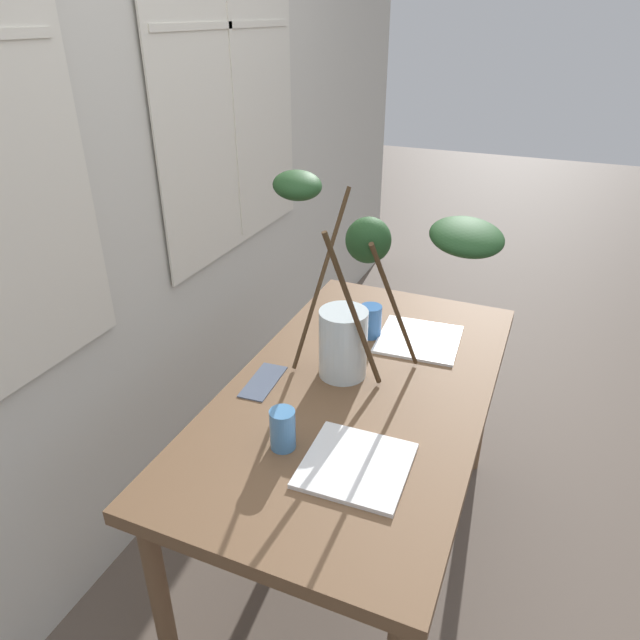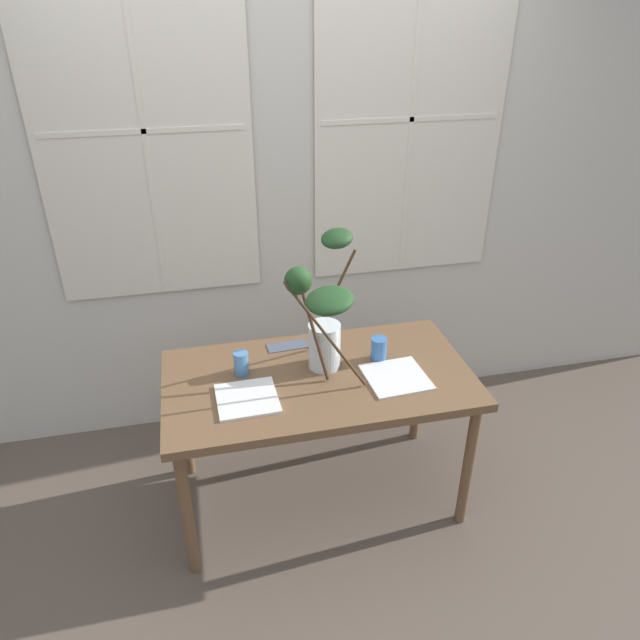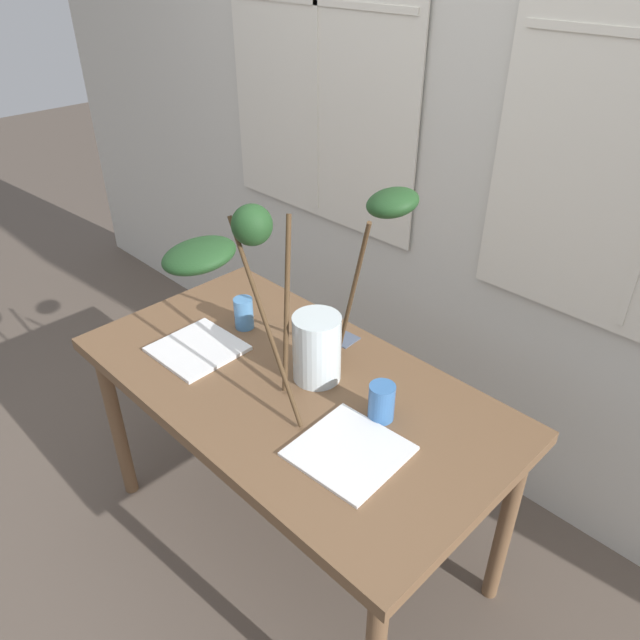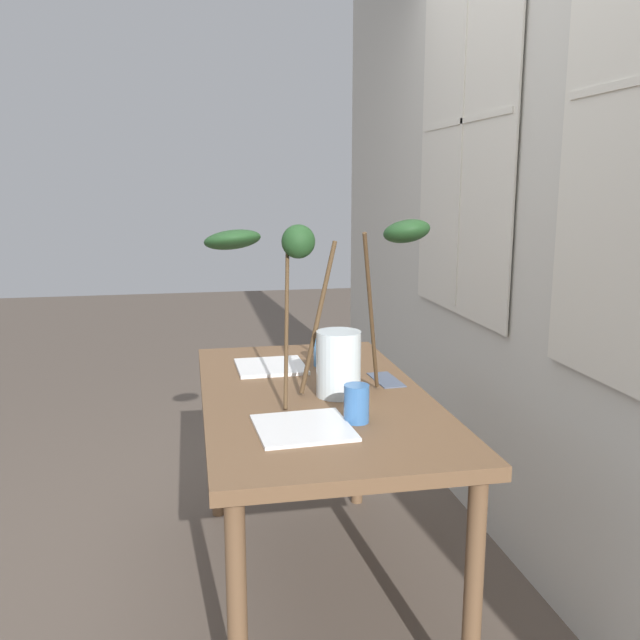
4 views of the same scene
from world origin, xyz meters
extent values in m
plane|color=brown|center=(0.00, 0.00, 0.00)|extent=(14.00, 14.00, 0.00)
cube|color=beige|center=(0.00, 0.84, 1.50)|extent=(5.47, 0.12, 3.01)
cube|color=white|center=(-0.66, 0.77, 1.70)|extent=(0.94, 0.01, 1.59)
cube|color=silver|center=(-0.66, 0.77, 1.70)|extent=(1.01, 0.01, 1.66)
cube|color=silver|center=(-0.66, 0.77, 1.70)|extent=(0.02, 0.01, 1.59)
cube|color=silver|center=(-0.66, 0.77, 1.70)|extent=(0.94, 0.01, 0.02)
cube|color=white|center=(0.66, 0.77, 1.70)|extent=(0.94, 0.01, 1.59)
cube|color=silver|center=(0.66, 0.77, 1.70)|extent=(1.01, 0.01, 1.66)
cube|color=silver|center=(0.66, 0.77, 1.70)|extent=(0.02, 0.01, 1.59)
cube|color=silver|center=(0.66, 0.77, 1.70)|extent=(0.94, 0.01, 0.02)
cube|color=brown|center=(0.00, 0.00, 0.72)|extent=(1.40, 0.75, 0.04)
cylinder|color=brown|center=(-0.64, -0.32, 0.35)|extent=(0.05, 0.05, 0.70)
cylinder|color=brown|center=(0.64, -0.32, 0.35)|extent=(0.05, 0.05, 0.70)
cylinder|color=brown|center=(-0.64, 0.32, 0.35)|extent=(0.05, 0.05, 0.70)
cylinder|color=brown|center=(0.64, 0.32, 0.35)|extent=(0.05, 0.05, 0.70)
cylinder|color=silver|center=(0.04, 0.07, 0.85)|extent=(0.15, 0.15, 0.22)
cylinder|color=silver|center=(0.04, 0.07, 0.78)|extent=(0.13, 0.13, 0.07)
cylinder|color=#47331E|center=(0.01, -0.09, 1.01)|extent=(0.35, 0.08, 0.52)
ellipsoid|color=#1E421E|center=(-0.02, -0.26, 1.26)|extent=(0.22, 0.22, 0.10)
cylinder|color=#47331E|center=(0.09, 0.17, 1.02)|extent=(0.21, 0.12, 0.55)
ellipsoid|color=#1E421E|center=(0.15, 0.27, 1.29)|extent=(0.21, 0.21, 0.11)
cylinder|color=#47331E|center=(-0.02, 0.02, 1.00)|extent=(0.13, 0.16, 0.50)
ellipsoid|color=#1E421E|center=(-0.09, -0.04, 1.25)|extent=(0.16, 0.18, 0.15)
cylinder|color=#4C84BC|center=(-0.34, 0.09, 0.80)|extent=(0.07, 0.07, 0.11)
cylinder|color=#386BAD|center=(0.31, 0.07, 0.80)|extent=(0.08, 0.08, 0.11)
cube|color=white|center=(-0.34, -0.11, 0.75)|extent=(0.26, 0.26, 0.01)
cube|color=white|center=(0.34, -0.10, 0.75)|extent=(0.29, 0.29, 0.01)
cube|color=#4C566B|center=(-0.10, 0.28, 0.74)|extent=(0.20, 0.09, 0.00)
camera|label=1|loc=(-1.39, -0.45, 1.75)|focal=32.51mm
camera|label=2|loc=(-0.48, -2.14, 2.27)|focal=32.88mm
camera|label=3|loc=(1.11, -0.98, 1.91)|focal=34.04mm
camera|label=4|loc=(2.17, -0.40, 1.44)|focal=38.04mm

